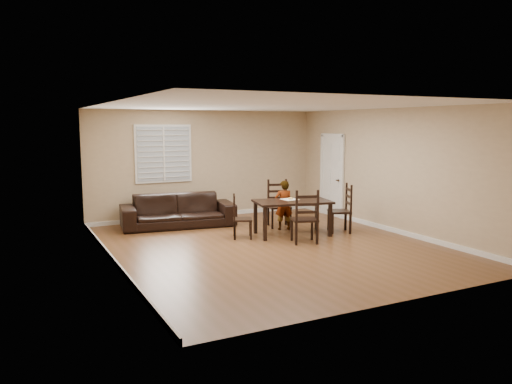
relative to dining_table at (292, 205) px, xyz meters
The scene contains 11 objects.
ground 1.28m from the dining_table, 142.42° to the right, with size 7.00×7.00×0.00m, color brown.
room 1.50m from the dining_table, 149.51° to the right, with size 6.04×7.04×2.72m.
dining_table is the anchor object (origin of this frame).
chair_near 1.04m from the dining_table, 78.20° to the left, with size 0.59×0.57×1.09m.
chair_far 0.87m from the dining_table, 102.39° to the right, with size 0.61×0.59×1.09m.
chair_left 1.22m from the dining_table, 167.56° to the left, with size 0.51×0.53×0.92m.
chair_right 1.23m from the dining_table, 12.54° to the right, with size 0.60×0.62×1.07m.
child 0.58m from the dining_table, 78.64° to the left, with size 0.41×0.27×1.11m, color gray.
napkin 0.20m from the dining_table, 78.64° to the left, with size 0.32×0.32×0.00m, color beige.
donut 0.21m from the dining_table, 72.30° to the left, with size 0.11×0.11×0.04m.
sofa 2.74m from the dining_table, 134.39° to the left, with size 2.57×1.00×0.75m, color black.
Camera 1 is at (-4.53, -8.33, 2.34)m, focal length 35.00 mm.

